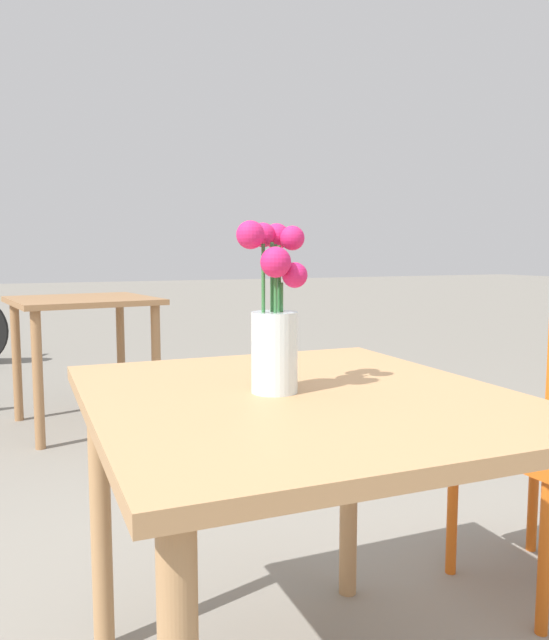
{
  "coord_description": "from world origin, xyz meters",
  "views": [
    {
      "loc": [
        -0.54,
        -1.08,
        0.98
      ],
      "look_at": [
        -0.04,
        0.02,
        0.85
      ],
      "focal_mm": 35.0,
      "sensor_mm": 36.0,
      "label": 1
    }
  ],
  "objects": [
    {
      "name": "flower_vase",
      "position": [
        -0.04,
        0.02,
        0.84
      ],
      "size": [
        0.14,
        0.14,
        0.33
      ],
      "color": "silver",
      "rests_on": "table_front"
    },
    {
      "name": "table_front",
      "position": [
        0.0,
        0.0,
        0.61
      ],
      "size": [
        0.83,
        0.94,
        0.7
      ],
      "color": "tan",
      "rests_on": "ground_plane"
    },
    {
      "name": "table_back",
      "position": [
        -0.09,
        2.5,
        0.6
      ],
      "size": [
        0.82,
        0.83,
        0.72
      ],
      "color": "#9E7047",
      "rests_on": "ground_plane"
    }
  ]
}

